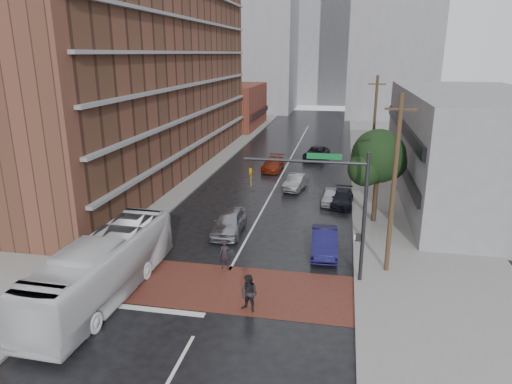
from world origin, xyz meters
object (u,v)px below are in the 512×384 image
Objects in this scene: car_travel_a at (229,222)px; suv_travel at (316,153)px; car_parked_near at (324,242)px; car_travel_b at (296,182)px; car_parked_far at (330,196)px; transit_bus at (103,268)px; pedestrian_b at (249,294)px; car_parked_mid at (342,198)px; pedestrian_a at (225,255)px; car_travel_c at (273,164)px.

car_travel_a is 24.57m from suv_travel.
car_parked_near is (6.61, -2.10, -0.07)m from car_travel_a.
car_parked_near reaches higher than car_travel_b.
car_travel_b is 1.15× the size of car_parked_far.
car_parked_far is at bearing 59.95° from transit_bus.
car_travel_a reaches higher than car_parked_near.
suv_travel is (4.41, 24.18, -0.09)m from car_travel_a.
pedestrian_b is 17.66m from car_parked_mid.
pedestrian_a is 0.42× the size of car_travel_b.
car_parked_near is (10.70, 7.42, -0.84)m from transit_bus.
car_parked_near is (3.25, -13.54, 0.05)m from car_travel_b.
car_travel_a reaches higher than car_parked_mid.
car_travel_a is 1.06× the size of car_parked_near.
pedestrian_a reaches higher than car_travel_a.
car_travel_a is 6.93m from car_parked_near.
suv_travel is (8.50, 33.69, -0.86)m from transit_bus.
car_parked_far reaches higher than car_parked_mid.
car_travel_c is 1.03× the size of car_parked_near.
car_parked_mid is (4.20, 17.15, -0.35)m from pedestrian_b.
car_parked_mid is (7.60, 7.64, -0.22)m from car_travel_a.
suv_travel is (1.01, 33.68, -0.22)m from pedestrian_b.
car_parked_far is (3.21, 17.50, -0.32)m from pedestrian_b.
pedestrian_a is 0.93× the size of pedestrian_b.
car_parked_mid is at bearing 42.85° from car_travel_a.
pedestrian_b reaches higher than car_travel_a.
transit_bus is 10.38m from car_travel_a.
car_parked_mid is (6.48, 12.98, -0.28)m from pedestrian_a.
car_parked_far is (6.37, -10.14, -0.06)m from car_travel_c.
car_parked_far is (5.49, 13.33, -0.25)m from pedestrian_a.
pedestrian_a is 14.51m from car_parked_mid.
pedestrian_a reaches higher than suv_travel.
car_travel_a is 1.32× the size of car_parked_far.
suv_travel is (1.06, 12.73, 0.03)m from car_travel_b.
car_parked_mid is at bearing 56.61° from pedestrian_a.
car_parked_mid is (3.19, -16.53, -0.13)m from suv_travel.
car_parked_mid is (7.36, -10.49, -0.08)m from car_travel_c.
car_travel_b is at bearing 135.04° from car_parked_far.
transit_bus is 7.52m from pedestrian_b.
transit_bus is 6.71m from pedestrian_a.
transit_bus is 2.71× the size of car_travel_b.
pedestrian_a is at bearing 140.63° from pedestrian_b.
pedestrian_a reaches higher than car_parked_far.
car_travel_c is at bearing 86.94° from car_travel_a.
car_parked_far is (10.70, 17.51, -0.96)m from transit_bus.
pedestrian_a is at bearing -85.01° from car_travel_c.
pedestrian_a is 5.45m from car_travel_a.
car_travel_b is at bearing -62.15° from car_travel_c.
pedestrian_b is 0.36× the size of suv_travel.
car_travel_c is at bearing 118.40° from pedestrian_b.
car_travel_a reaches higher than suv_travel.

